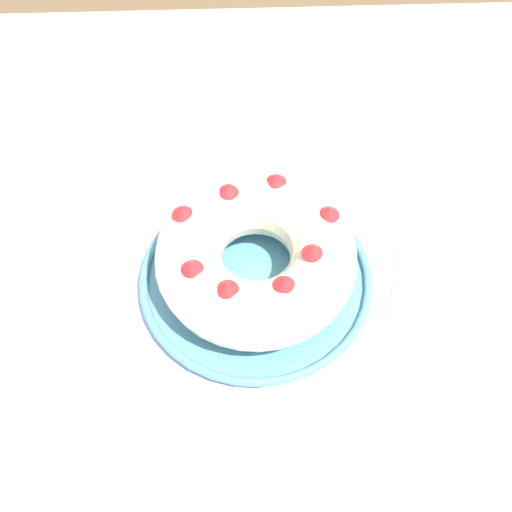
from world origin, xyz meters
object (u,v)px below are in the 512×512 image
object	(u,v)px
serving_dish	(256,278)
cake_knife	(79,289)
bundt_cake	(256,256)
fork	(62,274)
serving_knife	(38,294)
napkin	(456,294)

from	to	relation	value
serving_dish	cake_knife	xyz separation A→B (m)	(-0.25, -0.00, -0.01)
bundt_cake	fork	xyz separation A→B (m)	(-0.28, 0.02, -0.06)
serving_knife	napkin	world-z (taller)	serving_knife
serving_dish	serving_knife	world-z (taller)	serving_dish
fork	cake_knife	distance (m)	0.04
cake_knife	napkin	xyz separation A→B (m)	(0.53, -0.03, -0.00)
serving_knife	cake_knife	size ratio (longest dim) A/B	1.25
bundt_cake	fork	size ratio (longest dim) A/B	1.34
cake_knife	serving_knife	bearing A→B (deg)	-175.55
bundt_cake	napkin	distance (m)	0.29
serving_dish	bundt_cake	distance (m)	0.06
serving_dish	bundt_cake	bearing A→B (deg)	128.35
serving_dish	fork	size ratio (longest dim) A/B	1.62
fork	cake_knife	size ratio (longest dim) A/B	1.12
fork	serving_knife	bearing A→B (deg)	-138.15
serving_knife	serving_dish	bearing A→B (deg)	3.57
fork	napkin	bearing A→B (deg)	-9.75
bundt_cake	cake_knife	world-z (taller)	bundt_cake
napkin	cake_knife	bearing A→B (deg)	177.02
serving_dish	napkin	distance (m)	0.28
serving_knife	fork	bearing A→B (deg)	47.92
bundt_cake	serving_knife	xyz separation A→B (m)	(-0.31, -0.01, -0.06)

